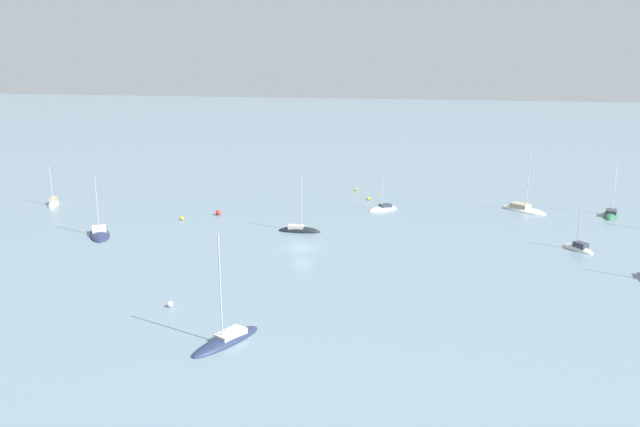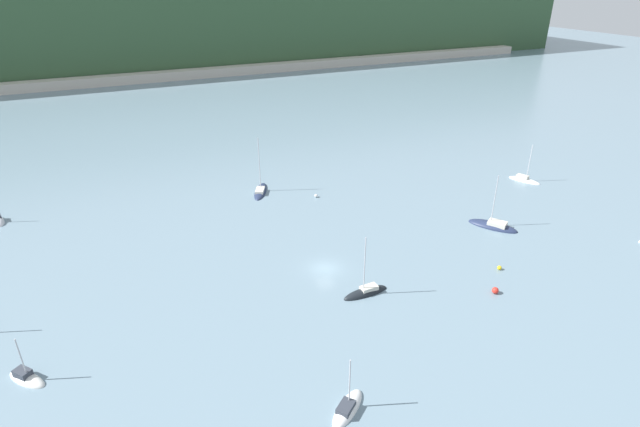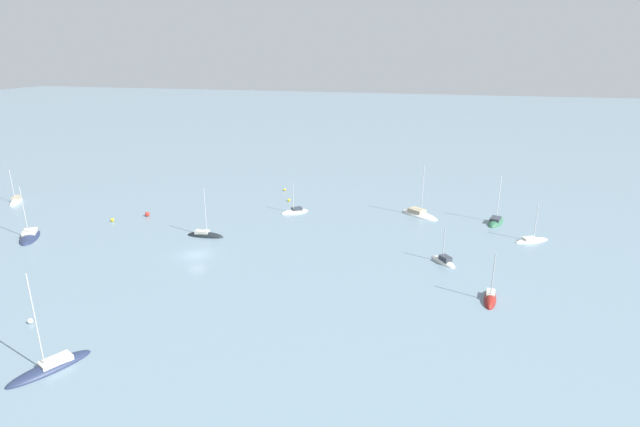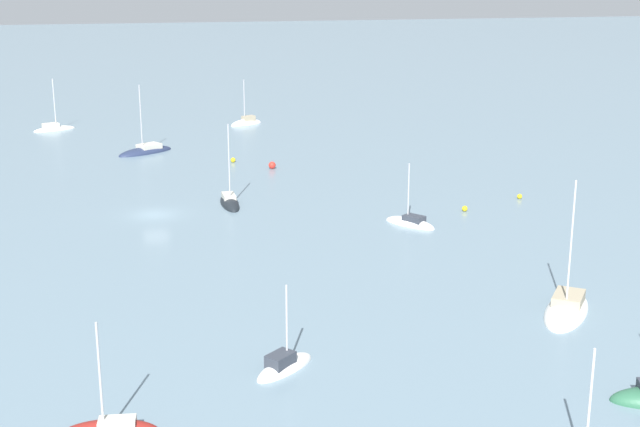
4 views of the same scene
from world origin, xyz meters
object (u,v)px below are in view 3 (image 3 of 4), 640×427
at_px(sailboat_3, 496,222).
at_px(sailboat_9, 444,262).
at_px(sailboat_8, 295,212).
at_px(mooring_buoy_4, 289,200).
at_px(mooring_buoy_1, 147,214).
at_px(mooring_buoy_3, 112,220).
at_px(mooring_buoy_0, 30,321).
at_px(sailboat_5, 490,299).
at_px(sailboat_10, 50,368).
at_px(sailboat_4, 419,215).
at_px(sailboat_6, 205,236).
at_px(mooring_buoy_2, 285,190).
at_px(sailboat_7, 531,241).
at_px(sailboat_0, 16,202).
at_px(sailboat_1, 30,237).

xyz_separation_m(sailboat_3, sailboat_9, (9.09, 20.93, 0.04)).
bearing_deg(sailboat_8, mooring_buoy_4, -101.21).
xyz_separation_m(mooring_buoy_1, mooring_buoy_3, (4.67, 4.25, -0.14)).
height_order(mooring_buoy_0, mooring_buoy_4, mooring_buoy_0).
bearing_deg(mooring_buoy_1, sailboat_8, -161.26).
height_order(sailboat_5, sailboat_10, sailboat_10).
distance_m(sailboat_4, sailboat_8, 24.17).
bearing_deg(sailboat_5, sailboat_4, -155.04).
xyz_separation_m(sailboat_6, sailboat_8, (-11.21, -16.23, -0.01)).
height_order(sailboat_5, mooring_buoy_3, sailboat_5).
relative_size(sailboat_6, mooring_buoy_1, 10.52).
xyz_separation_m(sailboat_8, mooring_buoy_0, (18.06, 47.42, 0.22)).
height_order(sailboat_3, mooring_buoy_0, sailboat_3).
relative_size(mooring_buoy_1, mooring_buoy_3, 1.45).
bearing_deg(sailboat_9, sailboat_5, 169.31).
relative_size(sailboat_4, mooring_buoy_2, 19.71).
height_order(mooring_buoy_3, mooring_buoy_4, mooring_buoy_3).
bearing_deg(sailboat_7, sailboat_10, -167.34).
height_order(sailboat_8, mooring_buoy_4, sailboat_8).
bearing_deg(sailboat_9, sailboat_4, -27.42).
height_order(sailboat_0, sailboat_7, sailboat_0).
xyz_separation_m(sailboat_3, sailboat_4, (14.04, -0.82, 0.03)).
bearing_deg(mooring_buoy_3, sailboat_1, 51.46).
relative_size(sailboat_9, mooring_buoy_0, 9.84).
height_order(sailboat_1, sailboat_6, sailboat_1).
height_order(sailboat_9, mooring_buoy_4, sailboat_9).
relative_size(sailboat_8, mooring_buoy_3, 10.88).
relative_size(sailboat_0, mooring_buoy_0, 12.56).
relative_size(sailboat_5, sailboat_8, 1.12).
bearing_deg(mooring_buoy_0, sailboat_8, -110.85).
xyz_separation_m(sailboat_1, sailboat_10, (-30.70, 30.16, 0.01)).
distance_m(sailboat_7, mooring_buoy_4, 47.81).
bearing_deg(mooring_buoy_2, sailboat_8, 115.24).
xyz_separation_m(sailboat_8, sailboat_10, (9.33, 54.20, 0.01)).
bearing_deg(sailboat_5, sailboat_8, -122.76).
xyz_separation_m(sailboat_4, sailboat_9, (-4.95, 21.75, 0.01)).
bearing_deg(sailboat_6, mooring_buoy_3, 169.84).
height_order(mooring_buoy_0, mooring_buoy_3, mooring_buoy_0).
distance_m(sailboat_6, sailboat_7, 55.23).
bearing_deg(mooring_buoy_2, sailboat_4, 161.36).
distance_m(mooring_buoy_2, mooring_buoy_4, 8.34).
bearing_deg(mooring_buoy_3, mooring_buoy_1, -137.67).
bearing_deg(sailboat_7, sailboat_9, -169.09).
distance_m(mooring_buoy_0, mooring_buoy_1, 39.31).
relative_size(sailboat_4, mooring_buoy_0, 17.03).
bearing_deg(sailboat_6, sailboat_10, -89.30).
distance_m(sailboat_0, sailboat_3, 97.00).
bearing_deg(mooring_buoy_1, sailboat_6, 155.55).
relative_size(sailboat_0, sailboat_6, 0.84).
relative_size(sailboat_1, mooring_buoy_4, 17.07).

